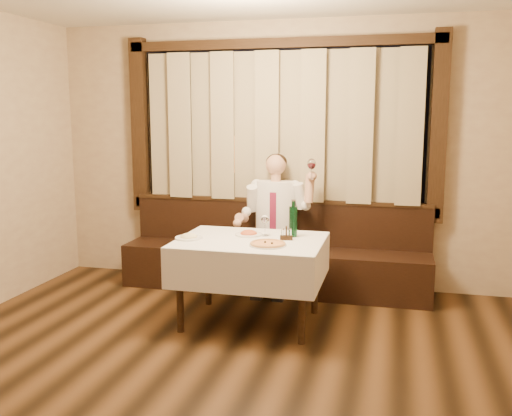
% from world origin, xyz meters
% --- Properties ---
extents(room, '(5.01, 6.01, 2.81)m').
position_xyz_m(room, '(-0.00, 0.97, 1.50)').
color(room, black).
rests_on(room, ground).
extents(banquette, '(3.20, 0.61, 0.94)m').
position_xyz_m(banquette, '(0.00, 2.72, 0.31)').
color(banquette, black).
rests_on(banquette, ground).
extents(dining_table, '(1.27, 0.97, 0.76)m').
position_xyz_m(dining_table, '(0.00, 1.70, 0.65)').
color(dining_table, black).
rests_on(dining_table, ground).
extents(pizza, '(0.31, 0.31, 0.03)m').
position_xyz_m(pizza, '(0.20, 1.50, 0.77)').
color(pizza, white).
rests_on(pizza, dining_table).
extents(pasta_red, '(0.25, 0.25, 0.08)m').
position_xyz_m(pasta_red, '(-0.06, 1.85, 0.79)').
color(pasta_red, white).
rests_on(pasta_red, dining_table).
extents(pasta_cream, '(0.24, 0.24, 0.08)m').
position_xyz_m(pasta_cream, '(-0.53, 1.59, 0.79)').
color(pasta_cream, white).
rests_on(pasta_cream, dining_table).
extents(green_bottle, '(0.07, 0.07, 0.33)m').
position_xyz_m(green_bottle, '(0.34, 1.89, 0.90)').
color(green_bottle, '#0D3E1D').
rests_on(green_bottle, dining_table).
extents(table_wine_glass, '(0.07, 0.07, 0.20)m').
position_xyz_m(table_wine_glass, '(0.09, 1.87, 0.90)').
color(table_wine_glass, white).
rests_on(table_wine_glass, dining_table).
extents(cruet_caddy, '(0.12, 0.07, 0.12)m').
position_xyz_m(cruet_caddy, '(0.31, 1.76, 0.80)').
color(cruet_caddy, black).
rests_on(cruet_caddy, dining_table).
extents(seated_man, '(0.79, 0.59, 1.43)m').
position_xyz_m(seated_man, '(0.02, 2.63, 0.83)').
color(seated_man, black).
rests_on(seated_man, ground).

